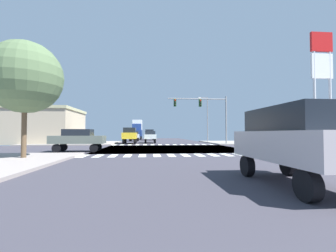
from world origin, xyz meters
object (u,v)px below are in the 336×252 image
object	(u,v)px
traffic_signal_mast	(204,108)
sedan_outer_5	(78,138)
sidewalk_tree	(25,77)
box_truck_crossing_1	(137,129)
sedan_nearside_1	(134,135)
bank_building	(35,126)
gas_station_sign	(322,69)
pickup_trailing_1	(149,134)
sedan_leading_4	(150,136)
street_lamp	(206,115)
suv_inner_2	(295,138)
suv_middle_1	(130,134)

from	to	relation	value
traffic_signal_mast	sedan_outer_5	bearing A→B (deg)	-141.94
sidewalk_tree	box_truck_crossing_1	bearing A→B (deg)	84.06
sidewalk_tree	sedan_nearside_1	bearing A→B (deg)	81.63
bank_building	sedan_outer_5	xyz separation A→B (m)	(11.00, -15.85, -1.50)
gas_station_sign	pickup_trailing_1	distance (m)	37.78
sedan_leading_4	sedan_outer_5	distance (m)	17.38
traffic_signal_mast	street_lamp	world-z (taller)	street_lamp
sedan_leading_4	pickup_trailing_1	size ratio (longest dim) A/B	0.84
street_lamp	sedan_leading_4	world-z (taller)	street_lamp
street_lamp	traffic_signal_mast	bearing A→B (deg)	-107.09
sedan_nearside_1	box_truck_crossing_1	distance (m)	12.87
traffic_signal_mast	street_lamp	size ratio (longest dim) A/B	1.06
pickup_trailing_1	suv_inner_2	bearing A→B (deg)	95.18
sedan_leading_4	sedan_nearside_1	bearing A→B (deg)	-71.13
traffic_signal_mast	bank_building	distance (m)	25.03
street_lamp	suv_inner_2	xyz separation A→B (m)	(-5.38, -30.99, -3.20)
gas_station_sign	sedan_nearside_1	size ratio (longest dim) A/B	2.05
sedan_nearside_1	suv_middle_1	bearing A→B (deg)	90.00
sidewalk_tree	street_lamp	bearing A→B (deg)	54.34
gas_station_sign	suv_inner_2	distance (m)	12.73
traffic_signal_mast	sedan_nearside_1	world-z (taller)	traffic_signal_mast
sidewalk_tree	sedan_leading_4	size ratio (longest dim) A/B	1.61
traffic_signal_mast	pickup_trailing_1	bearing A→B (deg)	109.19
sidewalk_tree	sedan_outer_5	world-z (taller)	sidewalk_tree
traffic_signal_mast	box_truck_crossing_1	xyz separation A→B (m)	(-10.13, 27.37, -2.35)
pickup_trailing_1	box_truck_crossing_1	bearing A→B (deg)	-66.44
street_lamp	sidewalk_tree	world-z (taller)	street_lamp
bank_building	box_truck_crossing_1	xyz separation A→B (m)	(14.20, 21.95, -0.05)
street_lamp	box_truck_crossing_1	world-z (taller)	street_lamp
sidewalk_tree	suv_inner_2	xyz separation A→B (m)	(11.53, -7.41, -3.41)
traffic_signal_mast	sidewalk_tree	world-z (taller)	sidewalk_tree
sedan_outer_5	suv_inner_2	bearing A→B (deg)	-142.34
sedan_leading_4	suv_inner_2	bearing A→B (deg)	97.73
gas_station_sign	sedan_outer_5	xyz separation A→B (m)	(-18.24, 4.56, -5.02)
gas_station_sign	box_truck_crossing_1	size ratio (longest dim) A/B	1.22
gas_station_sign	box_truck_crossing_1	bearing A→B (deg)	109.54
sedan_outer_5	sedan_leading_4	bearing A→B (deg)	-20.89
sedan_nearside_1	suv_middle_1	world-z (taller)	suv_middle_1
sidewalk_tree	suv_inner_2	distance (m)	14.13
traffic_signal_mast	sidewalk_tree	bearing A→B (deg)	-132.08
pickup_trailing_1	sedan_outer_5	xyz separation A→B (m)	(-6.20, -30.92, -0.17)
gas_station_sign	street_lamp	size ratio (longest dim) A/B	1.15
sedan_outer_5	pickup_trailing_1	bearing A→B (deg)	-11.33
gas_station_sign	sedan_leading_4	world-z (taller)	gas_station_sign
gas_station_sign	bank_building	distance (m)	35.83
sedan_leading_4	bank_building	bearing A→B (deg)	1.30
sedan_nearside_1	box_truck_crossing_1	xyz separation A→B (m)	(-0.00, 12.79, 1.45)
sedan_nearside_1	sedan_leading_4	xyz separation A→B (m)	(3.00, -8.78, 0.00)
bank_building	suv_middle_1	xyz separation A→B (m)	(14.20, -1.63, -1.22)
bank_building	box_truck_crossing_1	size ratio (longest dim) A/B	1.94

